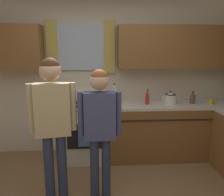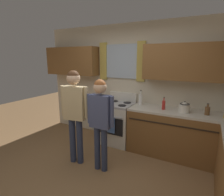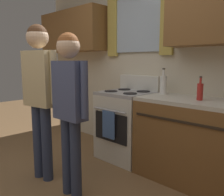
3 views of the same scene
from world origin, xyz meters
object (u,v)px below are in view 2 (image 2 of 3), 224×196
Objects in this scene: mug_ceramic_white at (183,107)px; bottle_milk_white at (140,99)px; bottle_squat_brown at (207,111)px; stovetop_kettle at (185,107)px; bottle_sauce_red at (164,105)px; adult_left at (75,106)px; adult_in_plaid at (100,115)px; stove_oven at (118,122)px.

bottle_milk_white is at bearing -177.32° from mug_ceramic_white.
bottle_milk_white is 1.53× the size of bottle_squat_brown.
bottle_milk_white reaches higher than stovetop_kettle.
adult_left is at bearing -140.03° from bottle_sauce_red.
bottle_milk_white is 1.23m from adult_in_plaid.
mug_ceramic_white is (-0.42, 0.17, -0.03)m from bottle_squat_brown.
bottle_sauce_red is at bearing -15.33° from bottle_milk_white.
adult_in_plaid is at bearing -125.88° from bottle_sauce_red.
bottle_sauce_red is 1.67m from adult_left.
bottle_squat_brown is 1.85m from adult_in_plaid.
bottle_milk_white is 0.19× the size of adult_left.
adult_in_plaid is at bearing -101.82° from bottle_milk_white.
mug_ceramic_white is (0.84, 0.04, -0.07)m from bottle_milk_white.
stove_oven is 4.02× the size of stovetop_kettle.
bottle_squat_brown is at bearing 28.07° from adult_left.
stove_oven is at bearing -165.92° from bottle_milk_white.
adult_in_plaid is at bearing -131.45° from mug_ceramic_white.
bottle_sauce_red is 0.74m from bottle_squat_brown.
stove_oven is 1.46m from stovetop_kettle.
stove_oven is 1.11m from bottle_sauce_red.
bottle_squat_brown is (1.26, -0.13, -0.04)m from bottle_milk_white.
bottle_milk_white reaches higher than bottle_sauce_red.
bottle_milk_white is 0.90m from stovetop_kettle.
bottle_sauce_red is 0.90× the size of stovetop_kettle.
bottle_milk_white is at bearing 57.83° from adult_left.
mug_ceramic_white is 0.20m from stovetop_kettle.
stovetop_kettle is (1.36, -0.03, 0.53)m from stove_oven.
stove_oven is at bearing 178.61° from bottle_sauce_red.
stovetop_kettle is at bearing 42.77° from adult_in_plaid.
stovetop_kettle is at bearing -1.16° from stove_oven.
adult_left reaches higher than bottle_sauce_red.
adult_in_plaid is (-1.14, -1.05, -0.02)m from stovetop_kettle.
bottle_squat_brown is (0.74, 0.01, -0.02)m from bottle_sauce_red.
bottle_milk_white is at bearing 170.75° from stovetop_kettle.
adult_left is 1.08× the size of adult_in_plaid.
adult_in_plaid reaches higher than bottle_squat_brown.
mug_ceramic_white is 1.65m from adult_in_plaid.
adult_left is (-1.28, -1.07, 0.06)m from bottle_sauce_red.
adult_left reaches higher than adult_in_plaid.
stove_oven is at bearing 74.96° from adult_left.
bottle_squat_brown is at bearing 1.77° from stovetop_kettle.
stovetop_kettle is (-0.37, -0.01, 0.02)m from bottle_squat_brown.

